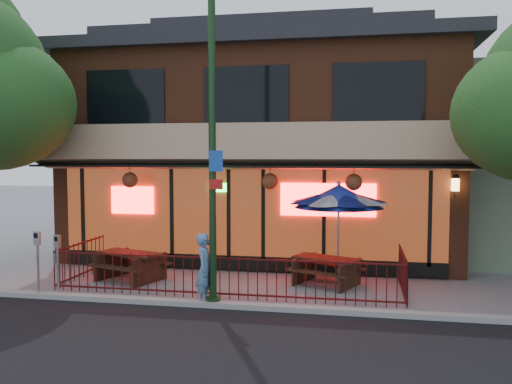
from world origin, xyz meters
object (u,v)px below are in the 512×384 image
parking_meter_near (58,255)px  parking_meter_far (38,253)px  street_light (212,163)px  patio_umbrella (339,196)px  picnic_table_right (327,267)px  picnic_table_left (130,262)px  pedestrian (205,269)px

parking_meter_near → parking_meter_far: 0.47m
street_light → parking_meter_far: (-4.20, -0.08, -2.10)m
patio_umbrella → picnic_table_right: bearing=-122.4°
picnic_table_left → picnic_table_right: bearing=4.7°
street_light → patio_umbrella: (2.62, 2.80, -0.89)m
street_light → pedestrian: bearing=165.1°
street_light → parking_meter_far: size_ratio=4.50×
street_light → pedestrian: street_light is taller
picnic_table_left → street_light: bearing=-34.8°
picnic_table_right → patio_umbrella: size_ratio=0.78×
picnic_table_right → parking_meter_near: parking_meter_near is taller
street_light → parking_meter_near: 4.32m
pedestrian → parking_meter_far: 4.01m
picnic_table_right → parking_meter_near: (-6.09, -2.37, 0.53)m
picnic_table_left → pedestrian: 3.23m
picnic_table_right → parking_meter_far: 7.02m
street_light → patio_umbrella: size_ratio=2.65×
patio_umbrella → pedestrian: 4.20m
parking_meter_far → parking_meter_near: bearing=9.9°
picnic_table_left → parking_meter_far: 2.52m
pedestrian → parking_meter_near: (-3.54, -0.05, 0.20)m
pedestrian → picnic_table_left: bearing=55.2°
picnic_table_left → parking_meter_far: size_ratio=1.36×
pedestrian → parking_meter_near: pedestrian is taller
street_light → picnic_table_left: 4.32m
street_light → picnic_table_left: bearing=145.2°
picnic_table_right → parking_meter_far: size_ratio=1.32×
picnic_table_left → patio_umbrella: size_ratio=0.80×
street_light → parking_meter_near: street_light is taller
patio_umbrella → parking_meter_near: (-6.36, -2.80, -1.26)m
pedestrian → parking_meter_far: bearing=93.1°
picnic_table_left → pedestrian: size_ratio=1.32×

